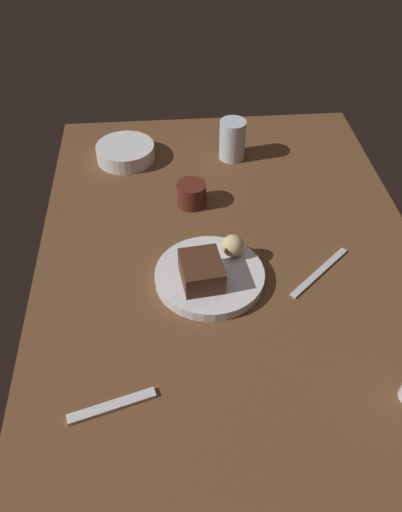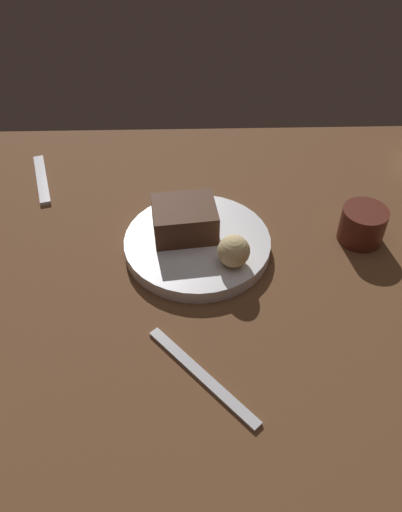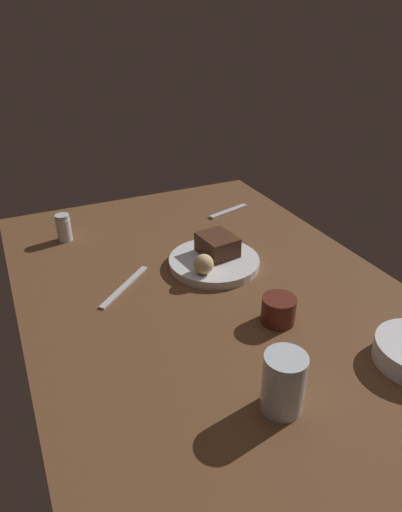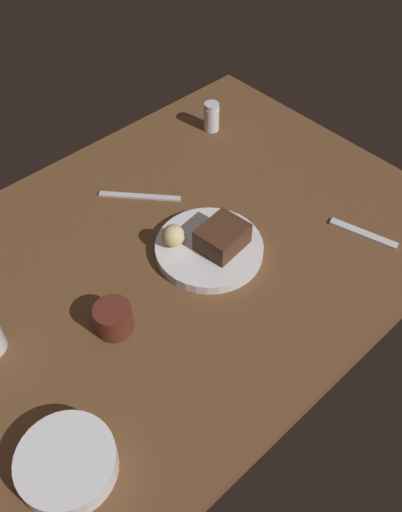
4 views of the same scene
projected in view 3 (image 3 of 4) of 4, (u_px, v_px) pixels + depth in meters
The scene contains 9 objects.
dining_table at pixel (208, 290), 108.19cm from camera, with size 120.00×84.00×3.00cm, color brown.
dessert_plate at pixel (214, 262), 114.72cm from camera, with size 22.67×22.67×2.15cm, color silver.
chocolate_cake_slice at pixel (217, 245), 115.16cm from camera, with size 9.60×7.96×5.02cm, color #472819.
bread_roll at pixel (204, 264), 107.02cm from camera, with size 4.78×4.78×4.78cm, color #DBC184.
salt_shaker at pixel (64, 228), 125.85cm from camera, with size 4.02×4.02×7.64cm.
water_glass at pixel (284, 383), 72.67cm from camera, with size 6.98×6.98×10.69cm, color silver.
coffee_cup at pixel (279, 310), 93.98cm from camera, with size 7.10×7.10×5.73cm, color #562319.
dessert_spoon at pixel (229, 211), 144.19cm from camera, with size 15.00×1.80×0.70cm, color silver.
butter_knife at pixel (125, 286), 106.49cm from camera, with size 19.00×1.40×0.50cm, color silver.
Camera 3 is at (-81.34, 39.57, 61.43)cm, focal length 32.13 mm.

